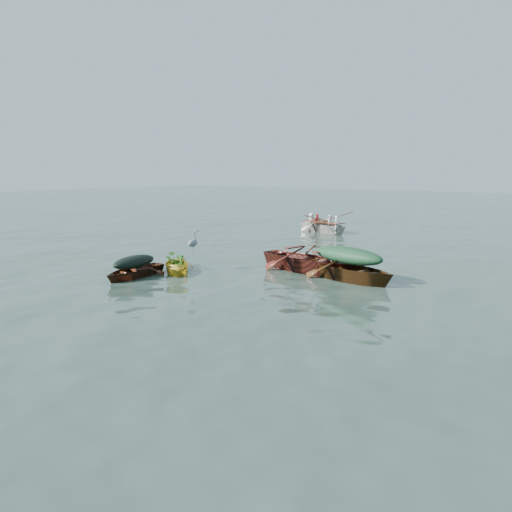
{
  "coord_description": "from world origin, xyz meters",
  "views": [
    {
      "loc": [
        9.24,
        -10.07,
        3.34
      ],
      "look_at": [
        -0.84,
        2.93,
        0.5
      ],
      "focal_mm": 35.0,
      "sensor_mm": 36.0,
      "label": 1
    }
  ],
  "objects_px": {
    "open_wooden_boat": "(308,272)",
    "heron": "(193,247)",
    "dark_covered_boat": "(135,277)",
    "green_tarp_boat": "(347,280)",
    "yellow_dinghy": "(177,272)",
    "rowed_boat": "(323,232)"
  },
  "relations": [
    {
      "from": "green_tarp_boat",
      "to": "rowed_boat",
      "type": "height_order",
      "value": "rowed_boat"
    },
    {
      "from": "green_tarp_boat",
      "to": "rowed_boat",
      "type": "xyz_separation_m",
      "value": [
        -6.62,
        9.94,
        0.0
      ]
    },
    {
      "from": "dark_covered_boat",
      "to": "rowed_boat",
      "type": "height_order",
      "value": "rowed_boat"
    },
    {
      "from": "dark_covered_boat",
      "to": "yellow_dinghy",
      "type": "bearing_deg",
      "value": 65.4
    },
    {
      "from": "yellow_dinghy",
      "to": "open_wooden_boat",
      "type": "xyz_separation_m",
      "value": [
        3.47,
        2.64,
        0.0
      ]
    },
    {
      "from": "dark_covered_boat",
      "to": "green_tarp_boat",
      "type": "relative_size",
      "value": 0.68
    },
    {
      "from": "yellow_dinghy",
      "to": "dark_covered_boat",
      "type": "xyz_separation_m",
      "value": [
        -0.44,
        -1.4,
        0.0
      ]
    },
    {
      "from": "dark_covered_boat",
      "to": "heron",
      "type": "xyz_separation_m",
      "value": [
        0.77,
        1.84,
        0.81
      ]
    },
    {
      "from": "dark_covered_boat",
      "to": "heron",
      "type": "bearing_deg",
      "value": 60.1
    },
    {
      "from": "dark_covered_boat",
      "to": "heron",
      "type": "height_order",
      "value": "heron"
    },
    {
      "from": "dark_covered_boat",
      "to": "heron",
      "type": "relative_size",
      "value": 3.33
    },
    {
      "from": "green_tarp_boat",
      "to": "open_wooden_boat",
      "type": "height_order",
      "value": "open_wooden_boat"
    },
    {
      "from": "yellow_dinghy",
      "to": "open_wooden_boat",
      "type": "height_order",
      "value": "open_wooden_boat"
    },
    {
      "from": "yellow_dinghy",
      "to": "dark_covered_boat",
      "type": "height_order",
      "value": "dark_covered_boat"
    },
    {
      "from": "green_tarp_boat",
      "to": "dark_covered_boat",
      "type": "bearing_deg",
      "value": 134.78
    },
    {
      "from": "dark_covered_boat",
      "to": "open_wooden_boat",
      "type": "xyz_separation_m",
      "value": [
        3.91,
        4.04,
        0.0
      ]
    },
    {
      "from": "yellow_dinghy",
      "to": "heron",
      "type": "bearing_deg",
      "value": 5.19
    },
    {
      "from": "heron",
      "to": "open_wooden_boat",
      "type": "bearing_deg",
      "value": -12.94
    },
    {
      "from": "green_tarp_boat",
      "to": "rowed_boat",
      "type": "bearing_deg",
      "value": 44.42
    },
    {
      "from": "green_tarp_boat",
      "to": "rowed_boat",
      "type": "distance_m",
      "value": 11.94
    },
    {
      "from": "dark_covered_boat",
      "to": "open_wooden_boat",
      "type": "relative_size",
      "value": 0.6
    },
    {
      "from": "open_wooden_boat",
      "to": "heron",
      "type": "distance_m",
      "value": 3.92
    }
  ]
}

